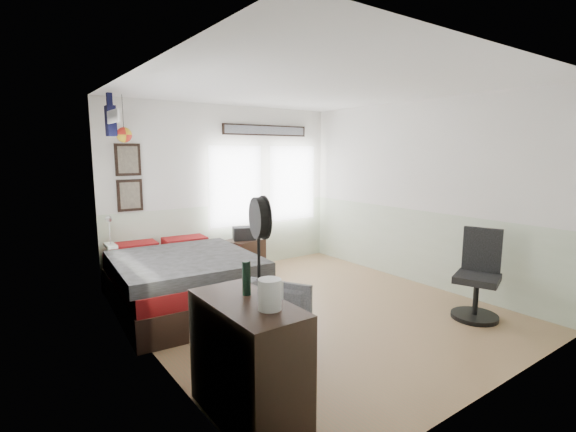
{
  "coord_description": "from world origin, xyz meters",
  "views": [
    {
      "loc": [
        -3.17,
        -3.85,
        1.96
      ],
      "look_at": [
        -0.1,
        0.4,
        1.15
      ],
      "focal_mm": 26.0,
      "sensor_mm": 36.0,
      "label": 1
    }
  ],
  "objects_px": {
    "armchair": "(266,322)",
    "bed": "(180,280)",
    "task_chair": "(478,282)",
    "nightstand": "(245,256)",
    "dresser": "(248,360)"
  },
  "relations": [
    {
      "from": "nightstand",
      "to": "armchair",
      "type": "bearing_deg",
      "value": -130.43
    },
    {
      "from": "nightstand",
      "to": "bed",
      "type": "bearing_deg",
      "value": -164.54
    },
    {
      "from": "bed",
      "to": "nightstand",
      "type": "distance_m",
      "value": 1.64
    },
    {
      "from": "bed",
      "to": "task_chair",
      "type": "height_order",
      "value": "task_chair"
    },
    {
      "from": "armchair",
      "to": "task_chair",
      "type": "xyz_separation_m",
      "value": [
        2.55,
        -0.68,
        0.1
      ]
    },
    {
      "from": "armchair",
      "to": "nightstand",
      "type": "bearing_deg",
      "value": 34.04
    },
    {
      "from": "armchair",
      "to": "bed",
      "type": "bearing_deg",
      "value": 66.07
    },
    {
      "from": "bed",
      "to": "armchair",
      "type": "relative_size",
      "value": 3.14
    },
    {
      "from": "nightstand",
      "to": "task_chair",
      "type": "height_order",
      "value": "task_chair"
    },
    {
      "from": "task_chair",
      "to": "nightstand",
      "type": "bearing_deg",
      "value": 91.86
    },
    {
      "from": "task_chair",
      "to": "dresser",
      "type": "bearing_deg",
      "value": 160.57
    },
    {
      "from": "bed",
      "to": "dresser",
      "type": "bearing_deg",
      "value": -95.98
    },
    {
      "from": "bed",
      "to": "armchair",
      "type": "xyz_separation_m",
      "value": [
        0.19,
        -1.72,
        -0.01
      ]
    },
    {
      "from": "dresser",
      "to": "nightstand",
      "type": "height_order",
      "value": "dresser"
    },
    {
      "from": "armchair",
      "to": "nightstand",
      "type": "relative_size",
      "value": 1.32
    }
  ]
}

